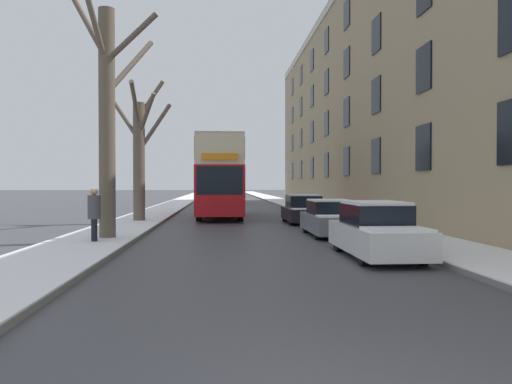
{
  "coord_description": "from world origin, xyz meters",
  "views": [
    {
      "loc": [
        -1.2,
        -3.88,
        1.98
      ],
      "look_at": [
        0.57,
        20.78,
        1.58
      ],
      "focal_mm": 35.0,
      "sensor_mm": 36.0,
      "label": 1
    }
  ],
  "objects_px": {
    "parked_car_2": "(304,210)",
    "pedestrian_left_sidewalk": "(94,214)",
    "bare_tree_left_1": "(139,152)",
    "double_decker_bus": "(220,174)",
    "parked_car_0": "(377,232)",
    "parked_car_1": "(330,219)",
    "bare_tree_left_0": "(108,114)",
    "oncoming_van": "(219,192)"
  },
  "relations": [
    {
      "from": "bare_tree_left_0",
      "to": "parked_car_2",
      "type": "relative_size",
      "value": 2.13
    },
    {
      "from": "bare_tree_left_1",
      "to": "pedestrian_left_sidewalk",
      "type": "distance_m",
      "value": 9.52
    },
    {
      "from": "bare_tree_left_0",
      "to": "pedestrian_left_sidewalk",
      "type": "height_order",
      "value": "bare_tree_left_0"
    },
    {
      "from": "bare_tree_left_0",
      "to": "parked_car_0",
      "type": "height_order",
      "value": "bare_tree_left_0"
    },
    {
      "from": "bare_tree_left_1",
      "to": "parked_car_0",
      "type": "xyz_separation_m",
      "value": [
        8.23,
        -12.23,
        -2.88
      ]
    },
    {
      "from": "double_decker_bus",
      "to": "pedestrian_left_sidewalk",
      "type": "bearing_deg",
      "value": -106.42
    },
    {
      "from": "double_decker_bus",
      "to": "parked_car_0",
      "type": "height_order",
      "value": "double_decker_bus"
    },
    {
      "from": "bare_tree_left_1",
      "to": "parked_car_1",
      "type": "xyz_separation_m",
      "value": [
        8.23,
        -6.6,
        -2.93
      ]
    },
    {
      "from": "bare_tree_left_1",
      "to": "pedestrian_left_sidewalk",
      "type": "relative_size",
      "value": 3.91
    },
    {
      "from": "parked_car_2",
      "to": "pedestrian_left_sidewalk",
      "type": "xyz_separation_m",
      "value": [
        -8.2,
        -8.68,
        0.36
      ]
    },
    {
      "from": "bare_tree_left_0",
      "to": "double_decker_bus",
      "type": "relative_size",
      "value": 0.85
    },
    {
      "from": "bare_tree_left_1",
      "to": "parked_car_2",
      "type": "height_order",
      "value": "bare_tree_left_1"
    },
    {
      "from": "oncoming_van",
      "to": "pedestrian_left_sidewalk",
      "type": "xyz_separation_m",
      "value": [
        -3.84,
        -33.54,
        -0.18
      ]
    },
    {
      "from": "double_decker_bus",
      "to": "parked_car_2",
      "type": "relative_size",
      "value": 2.51
    },
    {
      "from": "parked_car_2",
      "to": "pedestrian_left_sidewalk",
      "type": "relative_size",
      "value": 2.14
    },
    {
      "from": "parked_car_1",
      "to": "double_decker_bus",
      "type": "bearing_deg",
      "value": 111.11
    },
    {
      "from": "parked_car_2",
      "to": "parked_car_1",
      "type": "bearing_deg",
      "value": -90.0
    },
    {
      "from": "double_decker_bus",
      "to": "parked_car_2",
      "type": "distance_m",
      "value": 6.69
    },
    {
      "from": "bare_tree_left_0",
      "to": "bare_tree_left_1",
      "type": "height_order",
      "value": "bare_tree_left_0"
    },
    {
      "from": "parked_car_0",
      "to": "parked_car_2",
      "type": "relative_size",
      "value": 1.08
    },
    {
      "from": "bare_tree_left_0",
      "to": "double_decker_bus",
      "type": "height_order",
      "value": "bare_tree_left_0"
    },
    {
      "from": "bare_tree_left_0",
      "to": "pedestrian_left_sidewalk",
      "type": "bearing_deg",
      "value": -100.2
    },
    {
      "from": "bare_tree_left_1",
      "to": "parked_car_0",
      "type": "distance_m",
      "value": 15.02
    },
    {
      "from": "double_decker_bus",
      "to": "parked_car_0",
      "type": "relative_size",
      "value": 2.34
    },
    {
      "from": "double_decker_bus",
      "to": "parked_car_1",
      "type": "bearing_deg",
      "value": -68.89
    },
    {
      "from": "bare_tree_left_0",
      "to": "pedestrian_left_sidewalk",
      "type": "distance_m",
      "value": 3.52
    },
    {
      "from": "double_decker_bus",
      "to": "parked_car_2",
      "type": "bearing_deg",
      "value": -48.78
    },
    {
      "from": "bare_tree_left_1",
      "to": "double_decker_bus",
      "type": "xyz_separation_m",
      "value": [
        4.01,
        4.32,
        -0.98
      ]
    },
    {
      "from": "parked_car_0",
      "to": "parked_car_2",
      "type": "distance_m",
      "value": 11.74
    },
    {
      "from": "bare_tree_left_1",
      "to": "double_decker_bus",
      "type": "height_order",
      "value": "bare_tree_left_1"
    },
    {
      "from": "parked_car_0",
      "to": "parked_car_1",
      "type": "bearing_deg",
      "value": 90.0
    },
    {
      "from": "double_decker_bus",
      "to": "bare_tree_left_1",
      "type": "bearing_deg",
      "value": -132.86
    },
    {
      "from": "pedestrian_left_sidewalk",
      "to": "double_decker_bus",
      "type": "bearing_deg",
      "value": -30.58
    },
    {
      "from": "oncoming_van",
      "to": "bare_tree_left_0",
      "type": "bearing_deg",
      "value": -96.4
    },
    {
      "from": "parked_car_2",
      "to": "pedestrian_left_sidewalk",
      "type": "bearing_deg",
      "value": -133.37
    },
    {
      "from": "bare_tree_left_0",
      "to": "parked_car_1",
      "type": "height_order",
      "value": "bare_tree_left_0"
    },
    {
      "from": "parked_car_0",
      "to": "parked_car_1",
      "type": "height_order",
      "value": "parked_car_0"
    },
    {
      "from": "parked_car_0",
      "to": "pedestrian_left_sidewalk",
      "type": "relative_size",
      "value": 2.31
    },
    {
      "from": "double_decker_bus",
      "to": "pedestrian_left_sidewalk",
      "type": "height_order",
      "value": "double_decker_bus"
    },
    {
      "from": "parked_car_2",
      "to": "oncoming_van",
      "type": "xyz_separation_m",
      "value": [
        -4.36,
        24.87,
        0.54
      ]
    },
    {
      "from": "double_decker_bus",
      "to": "bare_tree_left_0",
      "type": "bearing_deg",
      "value": -106.96
    },
    {
      "from": "pedestrian_left_sidewalk",
      "to": "bare_tree_left_0",
      "type": "bearing_deg",
      "value": -24.36
    }
  ]
}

